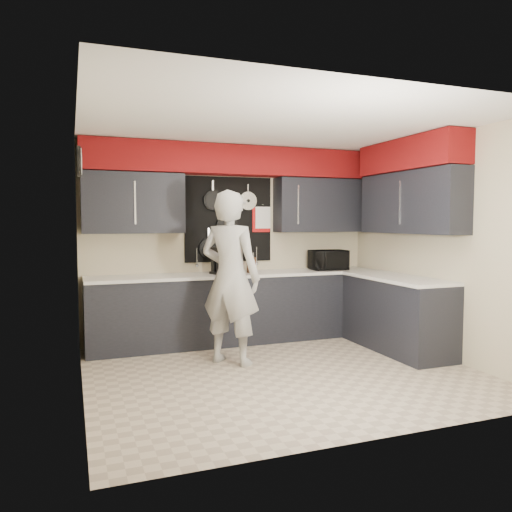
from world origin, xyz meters
name	(u,v)px	position (x,y,z in m)	size (l,w,h in m)	color
ground	(282,372)	(0.00, 0.00, 0.00)	(4.00, 4.00, 0.00)	#BAAA91
back_wall_assembly	(236,191)	(0.01, 1.60, 2.01)	(4.00, 0.36, 2.60)	beige
right_wall_assembly	(414,193)	(1.85, 0.26, 1.94)	(0.36, 3.50, 2.60)	beige
left_wall_assembly	(80,251)	(-1.99, 0.02, 1.33)	(0.05, 3.50, 2.60)	beige
base_cabinets	(282,309)	(0.49, 1.13, 0.46)	(3.95, 2.20, 0.92)	black
microwave	(328,260)	(1.31, 1.41, 1.06)	(0.50, 0.34, 0.28)	black
knife_block	(251,265)	(0.16, 1.40, 1.02)	(0.09, 0.09, 0.21)	#3C2113
utensil_crock	(217,267)	(-0.30, 1.47, 1.00)	(0.12, 0.12, 0.16)	white
coffee_maker	(220,260)	(-0.27, 1.40, 1.10)	(0.25, 0.28, 0.35)	black
person	(230,278)	(-0.41, 0.51, 0.97)	(0.71, 0.47, 1.94)	#ABABA9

